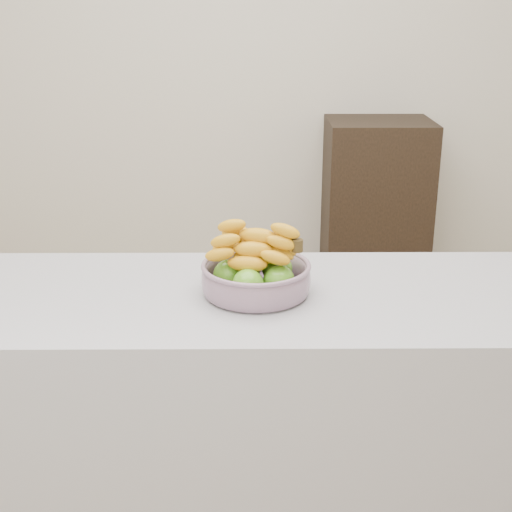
{
  "coord_description": "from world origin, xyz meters",
  "views": [
    {
      "loc": [
        0.07,
        -1.95,
        1.61
      ],
      "look_at": [
        0.09,
        -0.3,
        1.0
      ],
      "focal_mm": 50.0,
      "sensor_mm": 36.0,
      "label": 1
    }
  ],
  "objects": [
    {
      "name": "counter",
      "position": [
        0.0,
        -0.3,
        0.45
      ],
      "size": [
        2.0,
        0.6,
        0.9
      ],
      "primitive_type": "cube",
      "color": "#A6A5AD",
      "rests_on": "ground"
    },
    {
      "name": "fruit_bowl",
      "position": [
        0.09,
        -0.3,
        0.95
      ],
      "size": [
        0.27,
        0.27,
        0.17
      ],
      "rotation": [
        0.0,
        0.0,
        -0.3
      ],
      "color": "#959DB3",
      "rests_on": "counter"
    },
    {
      "name": "ground",
      "position": [
        0.0,
        0.0,
        0.0
      ],
      "size": [
        4.0,
        4.0,
        0.0
      ],
      "primitive_type": "plane",
      "color": "#8E7D57",
      "rests_on": "ground"
    },
    {
      "name": "cabinet",
      "position": [
        0.75,
        1.78,
        0.49
      ],
      "size": [
        0.55,
        0.44,
        0.99
      ],
      "primitive_type": "cube",
      "rotation": [
        0.0,
        0.0,
        -0.0
      ],
      "color": "black",
      "rests_on": "ground"
    }
  ]
}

